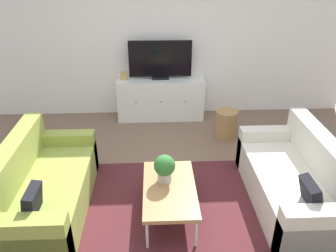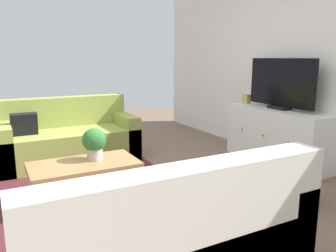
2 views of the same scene
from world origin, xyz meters
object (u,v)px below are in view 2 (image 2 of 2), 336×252
at_px(couch_right_side, 169,243).
at_px(flat_screen_tv, 281,84).
at_px(wicker_basket, 294,180).
at_px(coffee_table, 84,166).
at_px(mantel_clock, 246,99).
at_px(couch_left_side, 67,140).
at_px(potted_plant, 94,142).
at_px(tv_console, 276,136).

relative_size(couch_right_side, flat_screen_tv, 1.66).
distance_m(couch_right_side, wicker_basket, 1.68).
height_order(coffee_table, mantel_clock, mantel_clock).
bearing_deg(couch_left_side, couch_right_side, 0.00).
relative_size(potted_plant, wicker_basket, 0.70).
xyz_separation_m(coffee_table, mantel_clock, (-0.64, 2.51, 0.42)).
height_order(tv_console, flat_screen_tv, flat_screen_tv).
bearing_deg(couch_left_side, tv_console, 59.90).
height_order(potted_plant, wicker_basket, potted_plant).
distance_m(potted_plant, tv_console, 2.39).
distance_m(couch_left_side, tv_console, 2.75).
height_order(coffee_table, potted_plant, potted_plant).
bearing_deg(flat_screen_tv, couch_left_side, -119.89).
xyz_separation_m(flat_screen_tv, mantel_clock, (-0.61, -0.02, -0.25)).
bearing_deg(coffee_table, potted_plant, 111.50).
xyz_separation_m(couch_left_side, coffee_table, (1.41, -0.13, 0.07)).
bearing_deg(tv_console, wicker_basket, -37.78).
xyz_separation_m(coffee_table, wicker_basket, (0.96, 1.74, -0.13)).
relative_size(coffee_table, mantel_clock, 7.64).
height_order(coffee_table, wicker_basket, wicker_basket).
distance_m(couch_left_side, coffee_table, 1.42).
distance_m(couch_left_side, mantel_clock, 2.54).
bearing_deg(coffee_table, wicker_basket, 61.15).
xyz_separation_m(couch_right_side, tv_console, (-1.49, 2.37, 0.07)).
bearing_deg(potted_plant, tv_console, 89.66).
distance_m(couch_right_side, tv_console, 2.80).
bearing_deg(tv_console, coffee_table, -89.23).
relative_size(potted_plant, tv_console, 0.21).
bearing_deg(mantel_clock, couch_left_side, -107.92).
height_order(tv_console, wicker_basket, tv_console).
bearing_deg(mantel_clock, couch_right_side, -48.55).
bearing_deg(potted_plant, mantel_clock, 103.99).
bearing_deg(potted_plant, couch_right_side, 0.41).
distance_m(flat_screen_tv, mantel_clock, 0.66).
bearing_deg(flat_screen_tv, couch_right_side, -58.13).
relative_size(couch_right_side, tv_console, 1.18).
bearing_deg(tv_console, potted_plant, -90.34).
bearing_deg(flat_screen_tv, coffee_table, -89.24).
relative_size(couch_left_side, couch_right_side, 1.00).
bearing_deg(couch_left_side, coffee_table, -5.37).
xyz_separation_m(coffee_table, potted_plant, (-0.05, 0.12, 0.20)).
bearing_deg(coffee_table, couch_left_side, 174.63).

